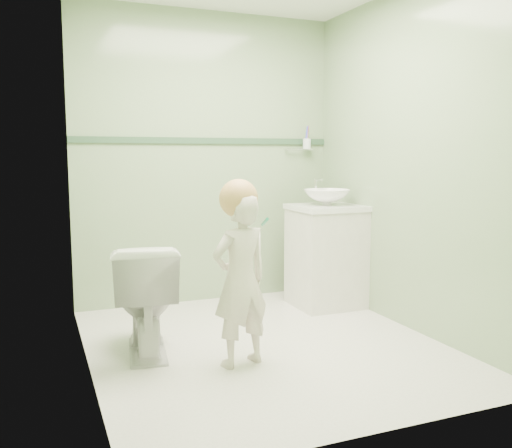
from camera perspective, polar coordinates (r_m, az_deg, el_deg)
name	(u,v)px	position (r m, az deg, el deg)	size (l,w,h in m)	color
ground	(265,345)	(3.69, 0.89, -12.38)	(2.50, 2.50, 0.00)	beige
room_shell	(265,160)	(3.48, 0.93, 6.60)	(2.50, 2.54, 2.40)	#8CAD7B
trim_stripe	(207,141)	(4.64, -5.10, 8.57)	(2.20, 0.02, 0.05)	#315137
vanity	(326,257)	(4.55, 7.24, -3.45)	(0.52, 0.50, 0.80)	white
counter	(327,208)	(4.50, 7.32, 1.69)	(0.54, 0.52, 0.04)	white
basin	(327,197)	(4.49, 7.34, 2.76)	(0.37, 0.37, 0.13)	white
faucet	(316,186)	(4.65, 6.23, 3.91)	(0.03, 0.13, 0.18)	silver
cup_holder	(306,144)	(4.93, 5.19, 8.25)	(0.26, 0.07, 0.21)	silver
toilet	(145,297)	(3.54, -11.39, -7.45)	(0.39, 0.69, 0.70)	white
toddler	(240,280)	(3.23, -1.62, -5.82)	(0.37, 0.24, 1.02)	beige
hair_cap	(239,199)	(3.18, -1.80, 2.64)	(0.23, 0.23, 0.23)	tan
teal_toothbrush	(263,221)	(3.11, 0.77, 0.31)	(0.11, 0.14, 0.08)	#188860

